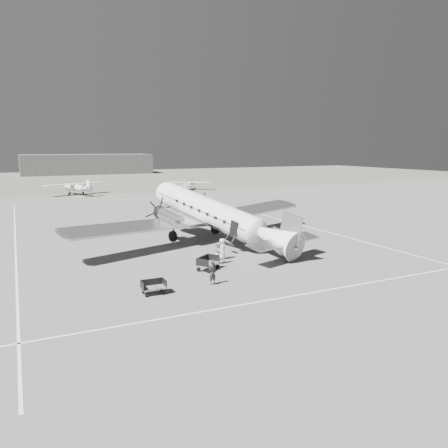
{
  "coord_description": "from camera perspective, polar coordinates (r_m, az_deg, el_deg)",
  "views": [
    {
      "loc": [
        -17.61,
        -34.94,
        8.85
      ],
      "look_at": [
        -1.22,
        -0.74,
        2.2
      ],
      "focal_mm": 35.0,
      "sensor_mm": 36.0,
      "label": 1
    }
  ],
  "objects": [
    {
      "name": "baggage_cart_far",
      "position": [
        27.29,
        -9.18,
        -8.15
      ],
      "size": [
        1.54,
        1.1,
        0.87
      ],
      "primitive_type": null,
      "rotation": [
        0.0,
        0.0,
        -0.01
      ],
      "color": "#5B5B5B",
      "rests_on": "ground"
    },
    {
      "name": "taxi_line_right",
      "position": [
        46.65,
        14.4,
        -1.3
      ],
      "size": [
        0.15,
        80.0,
        0.01
      ],
      "primitive_type": "cube",
      "color": "silver",
      "rests_on": "ground"
    },
    {
      "name": "light_plane_right",
      "position": [
        93.51,
        -4.56,
        5.06
      ],
      "size": [
        11.6,
        11.08,
        1.88
      ],
      "primitive_type": null,
      "rotation": [
        0.0,
        0.0,
        -0.57
      ],
      "color": "white",
      "rests_on": "ground"
    },
    {
      "name": "baggage_cart_near",
      "position": [
        32.05,
        -2.09,
        -5.15
      ],
      "size": [
        2.19,
        2.08,
        1.01
      ],
      "primitive_type": null,
      "rotation": [
        0.0,
        0.0,
        0.64
      ],
      "color": "#5B5B5B",
      "rests_on": "ground"
    },
    {
      "name": "ground_crew",
      "position": [
        28.68,
        -1.55,
        -6.33
      ],
      "size": [
        0.7,
        0.58,
        1.63
      ],
      "primitive_type": "imported",
      "rotation": [
        0.0,
        0.0,
        3.52
      ],
      "color": "#303030",
      "rests_on": "ground"
    },
    {
      "name": "ground",
      "position": [
        40.12,
        1.11,
        -2.8
      ],
      "size": [
        260.0,
        260.0,
        0.0
      ],
      "primitive_type": "plane",
      "color": "#62625F",
      "rests_on": "ground"
    },
    {
      "name": "taxi_line_horizon",
      "position": [
        77.49,
        -12.32,
        3.16
      ],
      "size": [
        90.0,
        0.15,
        0.01
      ],
      "primitive_type": "cube",
      "color": "silver",
      "rests_on": "ground"
    },
    {
      "name": "grass_infield",
      "position": [
        131.43,
        -17.93,
        5.6
      ],
      "size": [
        260.0,
        90.0,
        0.01
      ],
      "primitive_type": "cube",
      "color": "#5A584C",
      "rests_on": "ground"
    },
    {
      "name": "taxi_line_left",
      "position": [
        45.81,
        -25.6,
        -2.18
      ],
      "size": [
        0.15,
        60.0,
        0.01
      ],
      "primitive_type": "cube",
      "color": "silver",
      "rests_on": "ground"
    },
    {
      "name": "taxi_line_near",
      "position": [
        28.75,
        13.88,
        -8.27
      ],
      "size": [
        60.0,
        0.15,
        0.01
      ],
      "primitive_type": "cube",
      "color": "silver",
      "rests_on": "ground"
    },
    {
      "name": "dc3_airliner",
      "position": [
        40.23,
        -1.23,
        1.05
      ],
      "size": [
        32.26,
        26.85,
        5.27
      ],
      "primitive_type": null,
      "rotation": [
        0.0,
        0.0,
        0.32
      ],
      "color": "#B9B9BB",
      "rests_on": "ground"
    },
    {
      "name": "hangar_main",
      "position": [
        156.68,
        -17.44,
        7.46
      ],
      "size": [
        42.0,
        14.0,
        6.6
      ],
      "color": "slate",
      "rests_on": "ground"
    },
    {
      "name": "passenger",
      "position": [
        35.04,
        -0.23,
        -3.26
      ],
      "size": [
        0.76,
        0.95,
        1.69
      ],
      "primitive_type": "imported",
      "rotation": [
        0.0,
        0.0,
        1.27
      ],
      "color": "silver",
      "rests_on": "ground"
    },
    {
      "name": "ramp_agent",
      "position": [
        33.64,
        -0.67,
        -3.82
      ],
      "size": [
        0.91,
        1.01,
        1.69
      ],
      "primitive_type": "imported",
      "rotation": [
        0.0,
        0.0,
        1.16
      ],
      "color": "#B9B9B6",
      "rests_on": "ground"
    },
    {
      "name": "light_plane_left",
      "position": [
        87.37,
        -18.7,
        4.41
      ],
      "size": [
        14.39,
        13.1,
        2.44
      ],
      "primitive_type": null,
      "rotation": [
        0.0,
        0.0,
        0.36
      ],
      "color": "white",
      "rests_on": "ground"
    }
  ]
}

